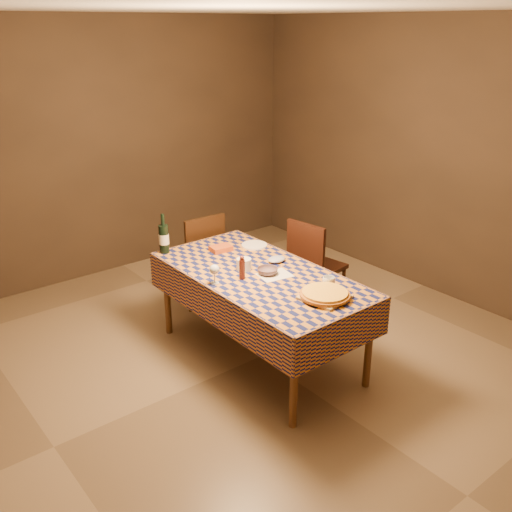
{
  "coord_description": "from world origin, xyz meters",
  "views": [
    {
      "loc": [
        -2.6,
        -3.18,
        2.6
      ],
      "look_at": [
        0.0,
        0.05,
        0.9
      ],
      "focal_mm": 40.0,
      "sensor_mm": 36.0,
      "label": 1
    }
  ],
  "objects_px": {
    "white_plate": "(254,245)",
    "chair_right": "(313,262)",
    "chair_far": "(200,254)",
    "cutting_board": "(325,297)",
    "pizza": "(325,294)",
    "wine_bottle": "(164,238)",
    "dining_table": "(260,282)",
    "bowl": "(268,271)"
  },
  "relations": [
    {
      "from": "wine_bottle",
      "to": "cutting_board",
      "type": "bearing_deg",
      "value": -73.51
    },
    {
      "from": "pizza",
      "to": "chair_right",
      "type": "bearing_deg",
      "value": 49.46
    },
    {
      "from": "cutting_board",
      "to": "chair_right",
      "type": "bearing_deg",
      "value": 49.46
    },
    {
      "from": "cutting_board",
      "to": "chair_far",
      "type": "distance_m",
      "value": 1.8
    },
    {
      "from": "wine_bottle",
      "to": "chair_right",
      "type": "distance_m",
      "value": 1.42
    },
    {
      "from": "cutting_board",
      "to": "bowl",
      "type": "relative_size",
      "value": 1.84
    },
    {
      "from": "dining_table",
      "to": "white_plate",
      "type": "height_order",
      "value": "white_plate"
    },
    {
      "from": "bowl",
      "to": "wine_bottle",
      "type": "bearing_deg",
      "value": 113.44
    },
    {
      "from": "pizza",
      "to": "chair_far",
      "type": "distance_m",
      "value": 1.8
    },
    {
      "from": "bowl",
      "to": "white_plate",
      "type": "bearing_deg",
      "value": 60.94
    },
    {
      "from": "cutting_board",
      "to": "white_plate",
      "type": "height_order",
      "value": "cutting_board"
    },
    {
      "from": "wine_bottle",
      "to": "chair_far",
      "type": "xyz_separation_m",
      "value": [
        0.54,
        0.29,
        -0.38
      ]
    },
    {
      "from": "chair_far",
      "to": "chair_right",
      "type": "distance_m",
      "value": 1.09
    },
    {
      "from": "cutting_board",
      "to": "pizza",
      "type": "relative_size",
      "value": 0.76
    },
    {
      "from": "dining_table",
      "to": "white_plate",
      "type": "distance_m",
      "value": 0.6
    },
    {
      "from": "pizza",
      "to": "wine_bottle",
      "type": "height_order",
      "value": "wine_bottle"
    },
    {
      "from": "bowl",
      "to": "white_plate",
      "type": "xyz_separation_m",
      "value": [
        0.3,
        0.55,
        -0.02
      ]
    },
    {
      "from": "white_plate",
      "to": "chair_right",
      "type": "distance_m",
      "value": 0.64
    },
    {
      "from": "pizza",
      "to": "chair_far",
      "type": "xyz_separation_m",
      "value": [
        0.1,
        1.78,
        -0.28
      ]
    },
    {
      "from": "dining_table",
      "to": "bowl",
      "type": "xyz_separation_m",
      "value": [
        0.03,
        -0.05,
        0.1
      ]
    },
    {
      "from": "dining_table",
      "to": "white_plate",
      "type": "bearing_deg",
      "value": 55.66
    },
    {
      "from": "cutting_board",
      "to": "chair_right",
      "type": "relative_size",
      "value": 0.32
    },
    {
      "from": "pizza",
      "to": "wine_bottle",
      "type": "bearing_deg",
      "value": 106.49
    },
    {
      "from": "bowl",
      "to": "white_plate",
      "type": "height_order",
      "value": "bowl"
    },
    {
      "from": "cutting_board",
      "to": "bowl",
      "type": "distance_m",
      "value": 0.59
    },
    {
      "from": "cutting_board",
      "to": "white_plate",
      "type": "xyz_separation_m",
      "value": [
        0.26,
        1.13,
        -0.0
      ]
    },
    {
      "from": "pizza",
      "to": "wine_bottle",
      "type": "relative_size",
      "value": 1.14
    },
    {
      "from": "dining_table",
      "to": "wine_bottle",
      "type": "distance_m",
      "value": 0.95
    },
    {
      "from": "bowl",
      "to": "wine_bottle",
      "type": "distance_m",
      "value": 1.0
    },
    {
      "from": "pizza",
      "to": "chair_right",
      "type": "xyz_separation_m",
      "value": [
        0.82,
        0.96,
        -0.28
      ]
    },
    {
      "from": "wine_bottle",
      "to": "bowl",
      "type": "bearing_deg",
      "value": -66.56
    },
    {
      "from": "pizza",
      "to": "chair_far",
      "type": "bearing_deg",
      "value": 86.86
    },
    {
      "from": "wine_bottle",
      "to": "chair_far",
      "type": "distance_m",
      "value": 0.72
    },
    {
      "from": "white_plate",
      "to": "chair_far",
      "type": "height_order",
      "value": "chair_far"
    },
    {
      "from": "wine_bottle",
      "to": "dining_table",
      "type": "bearing_deg",
      "value": -67.18
    },
    {
      "from": "white_plate",
      "to": "chair_right",
      "type": "relative_size",
      "value": 0.24
    },
    {
      "from": "dining_table",
      "to": "bowl",
      "type": "distance_m",
      "value": 0.12
    },
    {
      "from": "wine_bottle",
      "to": "chair_far",
      "type": "bearing_deg",
      "value": 27.92
    },
    {
      "from": "wine_bottle",
      "to": "white_plate",
      "type": "xyz_separation_m",
      "value": [
        0.7,
        -0.36,
        -0.12
      ]
    },
    {
      "from": "dining_table",
      "to": "chair_far",
      "type": "distance_m",
      "value": 1.17
    },
    {
      "from": "dining_table",
      "to": "chair_right",
      "type": "distance_m",
      "value": 0.97
    },
    {
      "from": "cutting_board",
      "to": "pizza",
      "type": "distance_m",
      "value": 0.03
    }
  ]
}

